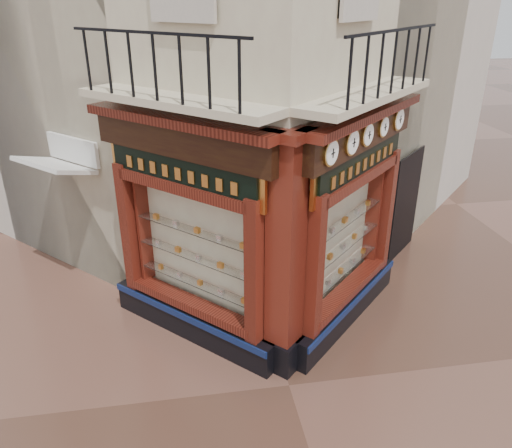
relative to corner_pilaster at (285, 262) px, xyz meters
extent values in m
plane|color=#492D22|center=(0.00, -0.50, -1.95)|extent=(80.00, 80.00, 0.00)
cube|color=black|center=(-1.44, 1.04, -1.67)|extent=(2.72, 2.72, 0.55)
cube|color=#0D1A43|center=(-1.57, 0.91, -1.46)|extent=(2.50, 2.50, 0.12)
cube|color=#350F09|center=(-0.45, 0.05, -0.17)|extent=(0.37, 0.37, 2.45)
cube|color=#350F09|center=(-2.43, 2.03, -0.17)|extent=(0.37, 0.37, 2.45)
cube|color=#FFF6C1|center=(-1.20, 1.27, -0.20)|extent=(1.80, 1.80, 2.10)
cube|color=black|center=(-1.42, 1.05, 1.65)|extent=(2.69, 2.69, 0.50)
cube|color=#350F09|center=(-1.47, 1.00, 1.96)|extent=(2.86, 2.86, 0.14)
cube|color=black|center=(1.44, 1.04, -1.67)|extent=(2.72, 2.72, 0.55)
cube|color=#0D1A43|center=(1.57, 0.91, -1.46)|extent=(2.50, 2.50, 0.12)
cube|color=#350F09|center=(0.45, 0.05, -0.17)|extent=(0.37, 0.37, 2.45)
cube|color=#350F09|center=(2.43, 2.03, -0.17)|extent=(0.37, 0.37, 2.45)
cube|color=#FFF6C1|center=(1.20, 1.27, -0.20)|extent=(1.80, 1.80, 2.10)
cube|color=black|center=(1.42, 1.05, 1.65)|extent=(2.69, 2.69, 0.50)
cube|color=#350F09|center=(1.47, 1.00, 1.96)|extent=(2.86, 2.86, 0.14)
cube|color=black|center=(0.00, 0.00, -1.67)|extent=(0.78, 0.78, 0.55)
cube|color=#350F09|center=(0.00, 0.00, 0.25)|extent=(0.64, 0.64, 3.50)
cube|color=#350F09|center=(0.00, 0.00, 1.96)|extent=(0.85, 0.85, 0.14)
cube|color=beige|center=(-1.48, 0.99, 2.25)|extent=(2.97, 2.97, 0.12)
cube|color=black|center=(-1.72, 0.76, 3.20)|extent=(2.36, 2.36, 0.04)
cube|color=beige|center=(1.48, 0.99, 2.25)|extent=(2.97, 2.97, 0.12)
cube|color=black|center=(1.72, 0.76, 3.20)|extent=(2.36, 2.36, 0.04)
cylinder|color=#BB923E|center=(0.60, 0.00, 1.67)|extent=(0.31, 0.31, 0.39)
cylinder|color=white|center=(0.62, -0.02, 1.67)|extent=(0.25, 0.25, 0.34)
cube|color=black|center=(0.63, -0.03, 1.67)|extent=(0.02, 0.02, 0.13)
cube|color=black|center=(0.63, -0.03, 1.67)|extent=(0.08, 0.08, 0.01)
cylinder|color=#BB923E|center=(1.06, 0.47, 1.67)|extent=(0.32, 0.32, 0.41)
cylinder|color=white|center=(1.09, 0.45, 1.67)|extent=(0.26, 0.26, 0.35)
cube|color=black|center=(1.10, 0.44, 1.67)|extent=(0.02, 0.02, 0.14)
cube|color=black|center=(1.10, 0.44, 1.67)|extent=(0.08, 0.08, 0.01)
cylinder|color=#BB923E|center=(1.45, 0.86, 1.67)|extent=(0.31, 0.31, 0.39)
cylinder|color=white|center=(1.47, 0.83, 1.67)|extent=(0.25, 0.25, 0.33)
cube|color=black|center=(1.48, 0.82, 1.67)|extent=(0.02, 0.02, 0.13)
cube|color=black|center=(1.48, 0.82, 1.67)|extent=(0.08, 0.08, 0.01)
cylinder|color=#BB923E|center=(1.90, 1.30, 1.67)|extent=(0.29, 0.29, 0.36)
cylinder|color=white|center=(1.92, 1.28, 1.67)|extent=(0.23, 0.23, 0.31)
cube|color=black|center=(1.93, 1.27, 1.67)|extent=(0.02, 0.02, 0.12)
cube|color=black|center=(1.93, 1.27, 1.67)|extent=(0.07, 0.07, 0.01)
cylinder|color=#BB923E|center=(2.38, 1.78, 1.67)|extent=(0.32, 0.32, 0.41)
cylinder|color=white|center=(2.40, 1.76, 1.67)|extent=(0.26, 0.26, 0.35)
cube|color=black|center=(2.41, 1.75, 1.67)|extent=(0.02, 0.02, 0.14)
cube|color=black|center=(2.41, 1.75, 1.67)|extent=(0.08, 0.08, 0.01)
cube|color=gold|center=(-1.45, 1.03, 1.15)|extent=(2.30, 2.30, 0.62)
cube|color=black|center=(-1.48, 1.00, 1.15)|extent=(2.14, 2.14, 0.46)
cube|color=gold|center=(1.45, 1.03, 1.15)|extent=(2.28, 2.28, 0.61)
cube|color=black|center=(1.48, 1.00, 1.15)|extent=(2.13, 2.13, 0.46)
camera|label=1|loc=(-1.50, -6.41, 3.66)|focal=35.00mm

